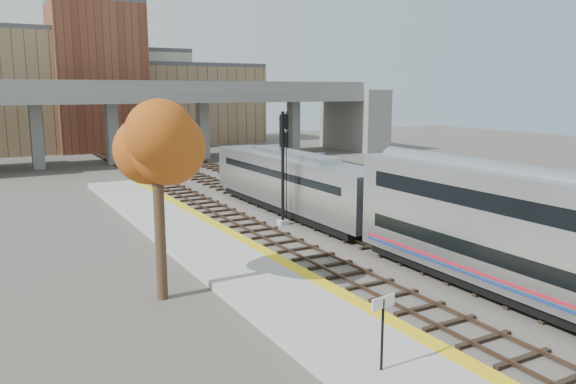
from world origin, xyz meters
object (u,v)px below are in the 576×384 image
car_c (321,159)px  signal_mast_mid (281,158)px  signal_mast_near (283,169)px  signal_mast_far (161,140)px  tree (156,137)px  locomotive (292,181)px  car_a (314,176)px  car_b (327,163)px

car_c → signal_mast_mid: bearing=-105.1°
signal_mast_near → signal_mast_far: size_ratio=1.03×
signal_mast_near → tree: tree is taller
signal_mast_mid → locomotive: bearing=-110.6°
locomotive → car_a: bearing=51.8°
signal_mast_near → car_a: 16.79m
car_b → car_c: (1.77, 3.87, -0.04)m
tree → car_b: 39.97m
signal_mast_near → car_c: signal_mast_near is taller
car_a → signal_mast_mid: bearing=-133.3°
car_a → car_b: (6.10, 7.17, 0.06)m
tree → signal_mast_mid: bearing=48.8°
signal_mast_far → car_c: (18.14, -2.39, -2.78)m
signal_mast_near → car_c: (18.14, 24.00, -2.94)m
signal_mast_far → car_a: (10.28, -13.44, -2.80)m
tree → car_b: tree is taller
signal_mast_mid → signal_mast_far: bearing=102.5°
signal_mast_mid → car_a: bearing=39.5°
car_a → car_b: bearing=56.9°
locomotive → signal_mast_far: signal_mast_far is taller
signal_mast_mid → tree: bearing=-131.2°
signal_mast_near → signal_mast_mid: signal_mast_near is taller
tree → car_a: tree is taller
locomotive → car_c: (16.04, 21.45, -1.63)m
car_b → car_c: car_b is taller
tree → car_c: tree is taller
signal_mast_mid → car_a: 8.40m
car_b → signal_mast_mid: bearing=-131.9°
signal_mast_near → car_b: 26.11m
signal_mast_mid → car_a: size_ratio=1.92×
locomotive → car_a: 13.34m
locomotive → signal_mast_near: (-2.10, -2.54, 1.31)m
signal_mast_mid → car_b: size_ratio=1.68×
signal_mast_near → car_b: (16.38, 20.12, -2.90)m
car_a → car_c: car_c is taller
locomotive → car_c: 26.84m
signal_mast_near → signal_mast_mid: (4.10, 7.86, -0.40)m
signal_mast_far → signal_mast_mid: bearing=-77.5°
locomotive → tree: 17.55m
car_b → car_a: bearing=-127.2°
signal_mast_mid → tree: tree is taller
locomotive → car_a: size_ratio=5.56×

